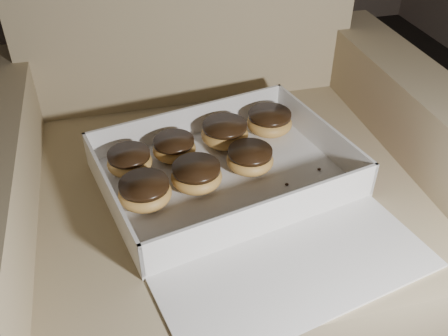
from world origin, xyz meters
The scene contains 13 objects.
armchair centered at (0.55, 0.60, 0.30)m, with size 0.93×0.78×0.97m.
bakery_box centered at (0.56, 0.47, 0.45)m, with size 0.53×0.59×0.07m.
donut_a centered at (0.67, 0.64, 0.47)m, with size 0.09×0.09×0.05m.
donut_b centered at (0.49, 0.50, 0.47)m, with size 0.09×0.09×0.05m.
donut_c centered at (0.60, 0.53, 0.46)m, with size 0.09×0.09×0.04m.
donut_d centered at (0.38, 0.58, 0.46)m, with size 0.08×0.08×0.04m.
donut_e centered at (0.57, 0.62, 0.47)m, with size 0.10×0.10×0.05m.
donut_f centered at (0.46, 0.60, 0.46)m, with size 0.08×0.08×0.04m.
donut_g centered at (0.39, 0.48, 0.47)m, with size 0.09×0.09×0.05m.
crumb_a centered at (0.40, 0.38, 0.44)m, with size 0.01×0.01×0.00m, color black.
crumb_b centered at (0.72, 0.49, 0.44)m, with size 0.01×0.01×0.00m, color black.
crumb_c centered at (0.76, 0.45, 0.44)m, with size 0.01×0.01×0.00m, color black.
crumb_d centered at (0.65, 0.46, 0.44)m, with size 0.01×0.01×0.00m, color black.
Camera 1 is at (0.36, -0.19, 1.02)m, focal length 40.00 mm.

